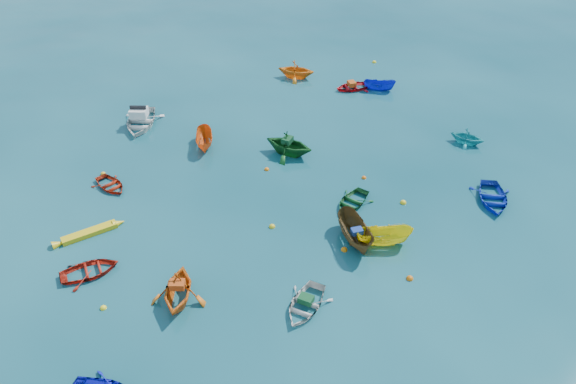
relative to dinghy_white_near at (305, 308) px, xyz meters
name	(u,v)px	position (x,y,z in m)	size (l,w,h in m)	color
ground	(331,248)	(3.20, 3.04, 0.00)	(160.00, 160.00, 0.00)	#093845
dinghy_white_near	(305,308)	(0.00, 0.00, 0.00)	(2.13, 2.97, 0.62)	beige
sampan_brown_mid	(355,241)	(4.64, 2.91, 0.00)	(1.34, 3.56, 1.38)	#503B1D
dinghy_blue_se	(492,201)	(13.79, 2.23, 0.00)	(2.41, 3.37, 0.70)	#0D26A4
dinghy_orange_w	(180,300)	(-5.14, 3.17, 0.00)	(2.67, 3.10, 1.63)	orange
sampan_yellow_mid	(383,244)	(5.87, 2.05, 0.00)	(1.16, 3.08, 1.19)	yellow
dinghy_green_e	(352,204)	(6.24, 5.76, 0.00)	(1.97, 2.75, 0.57)	#135322
dinghy_cyan_se	(466,143)	(16.85, 7.97, 0.00)	(1.96, 2.28, 1.20)	teal
dinghy_red_nw	(91,273)	(-8.57, 6.93, 0.00)	(2.07, 2.90, 0.60)	#AF1C0E
sampan_orange_n	(205,146)	(0.81, 15.71, 0.00)	(1.12, 2.98, 1.15)	#E65C15
dinghy_green_n	(289,154)	(5.42, 12.28, 0.00)	(2.82, 3.27, 1.72)	#13521D
dinghy_red_ne	(352,89)	(14.34, 18.50, 0.00)	(2.01, 2.81, 0.58)	#B70F17
sampan_blue_far	(379,90)	(16.14, 17.37, 0.00)	(0.95, 2.51, 0.97)	#0F1EC6
dinghy_red_far	(111,187)	(-5.98, 13.88, 0.00)	(1.81, 2.53, 0.53)	#A2220D
dinghy_orange_far	(296,78)	(11.28, 22.41, 0.00)	(2.58, 2.99, 1.58)	orange
kayak_yellow	(90,234)	(-8.01, 9.98, 0.00)	(0.54, 3.69, 0.37)	gold
motorboat_white	(141,125)	(-2.32, 20.50, 0.00)	(2.94, 4.12, 1.45)	silver
tarp_green_a	(306,299)	(0.08, 0.06, 0.47)	(0.68, 0.51, 0.33)	#134C26
tarp_blue_a	(357,231)	(4.61, 2.77, 0.83)	(0.59, 0.44, 0.28)	navy
tarp_orange_a	(177,285)	(-5.12, 3.22, 0.99)	(0.70, 0.53, 0.34)	#BA4413
tarp_green_b	(287,140)	(5.36, 12.36, 1.04)	(0.75, 0.57, 0.36)	#104120
tarp_orange_b	(352,84)	(14.25, 18.52, 0.47)	(0.72, 0.55, 0.35)	#C74C14
buoy_ye_a	(272,227)	(1.17, 6.02, 0.00)	(0.36, 0.36, 0.36)	gold
buoy_or_b	(410,279)	(5.57, -0.73, 0.00)	(0.36, 0.36, 0.36)	#D55F0B
buoy_ye_b	(103,308)	(-8.52, 4.29, 0.00)	(0.32, 0.32, 0.32)	yellow
buoy_or_c	(344,250)	(3.76, 2.57, 0.00)	(0.35, 0.35, 0.35)	orange
buoy_ye_c	(403,203)	(8.99, 4.47, 0.00)	(0.37, 0.37, 0.37)	yellow
buoy_or_d	(364,178)	(8.33, 7.65, 0.00)	(0.30, 0.30, 0.30)	orange
buoy_ye_d	(103,174)	(-6.09, 15.51, 0.00)	(0.31, 0.31, 0.31)	yellow
buoy_or_e	(267,170)	(3.32, 11.25, 0.00)	(0.32, 0.32, 0.32)	orange
buoy_ye_e	(374,63)	(18.78, 21.98, 0.00)	(0.36, 0.36, 0.36)	yellow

